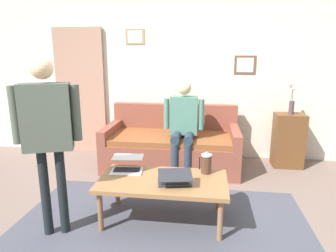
{
  "coord_description": "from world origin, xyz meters",
  "views": [
    {
      "loc": [
        -0.49,
        2.55,
        1.62
      ],
      "look_at": [
        -0.03,
        -0.82,
        0.8
      ],
      "focal_mm": 31.65,
      "sensor_mm": 36.0,
      "label": 1
    }
  ],
  "objects_px": {
    "french_press": "(206,164)",
    "person_seated": "(183,122)",
    "interior_door": "(81,92)",
    "laptop_center": "(127,166)",
    "person_standing": "(47,125)",
    "coffee_table": "(163,183)",
    "couch": "(172,147)",
    "flower_vase": "(292,103)",
    "side_shelf": "(288,140)",
    "laptop_left": "(175,179)"
  },
  "relations": [
    {
      "from": "interior_door",
      "to": "flower_vase",
      "type": "bearing_deg",
      "value": 175.05
    },
    {
      "from": "interior_door",
      "to": "side_shelf",
      "type": "relative_size",
      "value": 2.59
    },
    {
      "from": "interior_door",
      "to": "coffee_table",
      "type": "xyz_separation_m",
      "value": [
        -1.68,
        2.01,
        -0.63
      ]
    },
    {
      "from": "laptop_center",
      "to": "side_shelf",
      "type": "height_order",
      "value": "side_shelf"
    },
    {
      "from": "french_press",
      "to": "flower_vase",
      "type": "xyz_separation_m",
      "value": [
        -1.18,
        -1.51,
        0.41
      ]
    },
    {
      "from": "french_press",
      "to": "side_shelf",
      "type": "relative_size",
      "value": 0.29
    },
    {
      "from": "side_shelf",
      "to": "person_standing",
      "type": "xyz_separation_m",
      "value": [
        2.55,
        2.07,
        0.63
      ]
    },
    {
      "from": "laptop_center",
      "to": "side_shelf",
      "type": "distance_m",
      "value": 2.54
    },
    {
      "from": "coffee_table",
      "to": "interior_door",
      "type": "bearing_deg",
      "value": -50.07
    },
    {
      "from": "flower_vase",
      "to": "laptop_left",
      "type": "bearing_deg",
      "value": 50.88
    },
    {
      "from": "person_standing",
      "to": "person_seated",
      "type": "xyz_separation_m",
      "value": [
        -1.04,
        -1.61,
        -0.3
      ]
    },
    {
      "from": "interior_door",
      "to": "coffee_table",
      "type": "height_order",
      "value": "interior_door"
    },
    {
      "from": "couch",
      "to": "laptop_left",
      "type": "bearing_deg",
      "value": 97.87
    },
    {
      "from": "interior_door",
      "to": "laptop_center",
      "type": "xyz_separation_m",
      "value": [
        -1.28,
        1.83,
        -0.54
      ]
    },
    {
      "from": "laptop_left",
      "to": "laptop_center",
      "type": "bearing_deg",
      "value": -26.83
    },
    {
      "from": "laptop_center",
      "to": "flower_vase",
      "type": "xyz_separation_m",
      "value": [
        -2.01,
        -1.54,
        0.47
      ]
    },
    {
      "from": "flower_vase",
      "to": "person_standing",
      "type": "height_order",
      "value": "person_standing"
    },
    {
      "from": "side_shelf",
      "to": "couch",
      "type": "bearing_deg",
      "value": 8.13
    },
    {
      "from": "french_press",
      "to": "person_seated",
      "type": "height_order",
      "value": "person_seated"
    },
    {
      "from": "coffee_table",
      "to": "laptop_left",
      "type": "bearing_deg",
      "value": 145.48
    },
    {
      "from": "french_press",
      "to": "flower_vase",
      "type": "relative_size",
      "value": 0.54
    },
    {
      "from": "coffee_table",
      "to": "flower_vase",
      "type": "relative_size",
      "value": 2.93
    },
    {
      "from": "interior_door",
      "to": "coffee_table",
      "type": "relative_size",
      "value": 1.65
    },
    {
      "from": "side_shelf",
      "to": "person_seated",
      "type": "bearing_deg",
      "value": 17.27
    },
    {
      "from": "laptop_left",
      "to": "flower_vase",
      "type": "distance_m",
      "value": 2.38
    },
    {
      "from": "interior_door",
      "to": "laptop_center",
      "type": "relative_size",
      "value": 5.52
    },
    {
      "from": "french_press",
      "to": "coffee_table",
      "type": "bearing_deg",
      "value": 27.54
    },
    {
      "from": "interior_door",
      "to": "laptop_center",
      "type": "distance_m",
      "value": 2.3
    },
    {
      "from": "interior_door",
      "to": "laptop_center",
      "type": "bearing_deg",
      "value": 124.93
    },
    {
      "from": "coffee_table",
      "to": "side_shelf",
      "type": "relative_size",
      "value": 1.57
    },
    {
      "from": "couch",
      "to": "laptop_left",
      "type": "xyz_separation_m",
      "value": [
        -0.22,
        1.57,
        0.18
      ]
    },
    {
      "from": "interior_door",
      "to": "french_press",
      "type": "height_order",
      "value": "interior_door"
    },
    {
      "from": "laptop_center",
      "to": "person_seated",
      "type": "xyz_separation_m",
      "value": [
        -0.5,
        -1.08,
        0.24
      ]
    },
    {
      "from": "laptop_left",
      "to": "flower_vase",
      "type": "height_order",
      "value": "flower_vase"
    },
    {
      "from": "interior_door",
      "to": "couch",
      "type": "height_order",
      "value": "interior_door"
    },
    {
      "from": "laptop_center",
      "to": "side_shelf",
      "type": "xyz_separation_m",
      "value": [
        -2.01,
        -1.55,
        -0.09
      ]
    },
    {
      "from": "side_shelf",
      "to": "person_seated",
      "type": "xyz_separation_m",
      "value": [
        1.51,
        0.47,
        0.33
      ]
    },
    {
      "from": "flower_vase",
      "to": "person_seated",
      "type": "bearing_deg",
      "value": 17.24
    },
    {
      "from": "person_seated",
      "to": "couch",
      "type": "bearing_deg",
      "value": -50.84
    },
    {
      "from": "laptop_left",
      "to": "person_seated",
      "type": "distance_m",
      "value": 1.37
    },
    {
      "from": "couch",
      "to": "interior_door",
      "type": "bearing_deg",
      "value": -18.24
    },
    {
      "from": "interior_door",
      "to": "flower_vase",
      "type": "relative_size",
      "value": 4.83
    },
    {
      "from": "couch",
      "to": "laptop_left",
      "type": "height_order",
      "value": "couch"
    },
    {
      "from": "coffee_table",
      "to": "laptop_center",
      "type": "relative_size",
      "value": 3.35
    },
    {
      "from": "side_shelf",
      "to": "coffee_table",
      "type": "bearing_deg",
      "value": 47.19
    },
    {
      "from": "person_seated",
      "to": "flower_vase",
      "type": "bearing_deg",
      "value": -162.76
    },
    {
      "from": "flower_vase",
      "to": "person_seated",
      "type": "height_order",
      "value": "person_seated"
    },
    {
      "from": "laptop_center",
      "to": "person_standing",
      "type": "relative_size",
      "value": 0.23
    },
    {
      "from": "coffee_table",
      "to": "flower_vase",
      "type": "xyz_separation_m",
      "value": [
        -1.6,
        -1.73,
        0.56
      ]
    },
    {
      "from": "interior_door",
      "to": "laptop_left",
      "type": "relative_size",
      "value": 5.7
    }
  ]
}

